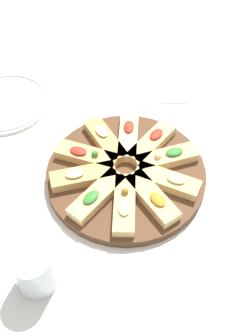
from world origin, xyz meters
name	(u,v)px	position (x,y,z in m)	size (l,w,h in m)	color
ground_plane	(126,177)	(0.00, 0.00, 0.00)	(3.00, 3.00, 0.00)	silver
serving_board	(126,174)	(0.00, 0.00, 0.01)	(0.39, 0.39, 0.02)	#51331E
focaccia_slice_0	(125,204)	(-0.04, 0.10, 0.04)	(0.10, 0.16, 0.04)	#DBB775
focaccia_slice_1	(152,198)	(-0.09, 0.06, 0.04)	(0.15, 0.12, 0.03)	#DBB775
focaccia_slice_2	(167,182)	(-0.10, 0.00, 0.04)	(0.15, 0.05, 0.03)	#DBB775
focaccia_slice_3	(167,158)	(-0.08, -0.07, 0.04)	(0.15, 0.13, 0.04)	#DBB775
focaccia_slice_4	(152,142)	(-0.03, -0.10, 0.04)	(0.09, 0.16, 0.03)	#DBB775
focaccia_slice_5	(128,136)	(0.03, -0.10, 0.04)	(0.09, 0.16, 0.03)	#E5C689
focaccia_slice_6	(105,140)	(0.08, -0.06, 0.04)	(0.15, 0.13, 0.03)	tan
focaccia_slice_7	(86,157)	(0.10, 0.00, 0.04)	(0.16, 0.05, 0.04)	tan
focaccia_slice_8	(83,176)	(0.08, 0.06, 0.04)	(0.15, 0.13, 0.03)	tan
focaccia_slice_9	(97,196)	(0.03, 0.10, 0.04)	(0.09, 0.16, 0.03)	#DBB775
plate_right	(5,102)	(0.42, -0.12, 0.01)	(0.25, 0.25, 0.02)	white
water_glass	(34,269)	(0.07, 0.31, 0.05)	(0.08, 0.08, 0.10)	silver
napkin_stack	(162,90)	(0.02, -0.34, 0.00)	(0.13, 0.11, 0.01)	white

